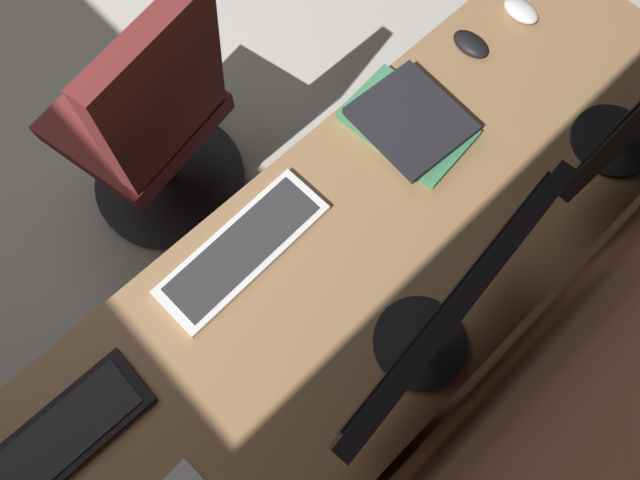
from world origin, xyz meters
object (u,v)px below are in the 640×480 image
drawer_pedestal (297,370)px  keyboard_main (243,249)px  mouse_spare (471,44)px  keyboard_spare (51,446)px  office_chair (153,130)px  book_stack_near (409,123)px  mouse_main (521,11)px  monitor_secondary (441,319)px

drawer_pedestal → keyboard_main: (-0.07, -0.24, 0.39)m
mouse_spare → drawer_pedestal: bearing=16.1°
keyboard_spare → drawer_pedestal: bearing=158.5°
mouse_spare → office_chair: office_chair is taller
drawer_pedestal → keyboard_spare: 0.64m
drawer_pedestal → book_stack_near: book_stack_near is taller
mouse_spare → mouse_main: bearing=173.2°
keyboard_spare → mouse_main: 1.52m
monitor_secondary → keyboard_spare: 0.80m
drawer_pedestal → monitor_secondary: monitor_secondary is taller
book_stack_near → office_chair: office_chair is taller
mouse_main → mouse_spare: size_ratio=1.00×
keyboard_main → mouse_spare: (-0.79, -0.01, 0.01)m
monitor_secondary → mouse_main: size_ratio=5.49×
drawer_pedestal → keyboard_main: bearing=-107.2°
keyboard_main → mouse_main: mouse_main is taller
mouse_main → office_chair: office_chair is taller
monitor_secondary → mouse_main: (-0.84, -0.41, -0.21)m
drawer_pedestal → mouse_spare: size_ratio=6.68×
drawer_pedestal → book_stack_near: size_ratio=2.21×
drawer_pedestal → mouse_main: 1.14m
keyboard_spare → mouse_main: bearing=-178.4°
keyboard_spare → mouse_spare: 1.34m
monitor_secondary → book_stack_near: size_ratio=1.82×
drawer_pedestal → mouse_spare: (-0.87, -0.25, 0.40)m
keyboard_main → office_chair: 0.65m
mouse_main → office_chair: (0.88, -0.59, -0.29)m
drawer_pedestal → mouse_main: mouse_main is taller
monitor_secondary → keyboard_main: 0.49m
drawer_pedestal → mouse_main: size_ratio=6.68×
monitor_secondary → mouse_spare: monitor_secondary is taller
book_stack_near → monitor_secondary: bearing=45.7°
mouse_spare → keyboard_spare: bearing=2.7°
drawer_pedestal → office_chair: size_ratio=0.72×
office_chair → keyboard_spare: bearing=44.4°
drawer_pedestal → keyboard_spare: (0.47, -0.19, 0.39)m
mouse_main → mouse_spare: same height
monitor_secondary → mouse_spare: (-0.66, -0.43, -0.21)m
drawer_pedestal → office_chair: bearing=-101.6°
monitor_secondary → mouse_spare: bearing=-147.0°
mouse_spare → book_stack_near: book_stack_near is taller
keyboard_main → book_stack_near: 0.50m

